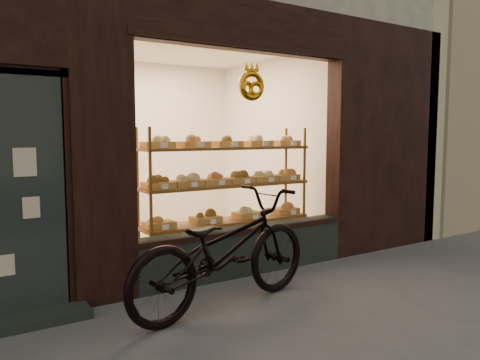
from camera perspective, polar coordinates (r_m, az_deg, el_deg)
ground at (r=3.78m, az=13.74°, el=-20.00°), size 90.00×90.00×0.00m
neighbor_right at (r=14.69m, az=24.91°, el=16.45°), size 12.00×7.00×9.00m
display_shelf at (r=5.74m, az=-1.59°, el=-1.69°), size 2.20×0.45×1.70m
bicycle at (r=4.38m, az=-1.93°, el=-8.54°), size 2.19×1.07×1.10m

